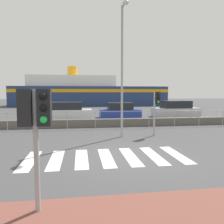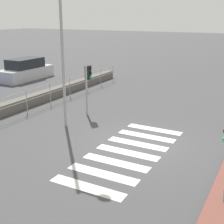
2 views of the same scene
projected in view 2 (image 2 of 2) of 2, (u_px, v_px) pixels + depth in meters
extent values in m
plane|color=#424244|center=(138.00, 143.00, 12.05)|extent=(160.00, 160.00, 0.00)
cube|color=silver|center=(87.00, 187.00, 8.97)|extent=(0.45, 2.40, 0.01)
cube|color=silver|center=(103.00, 174.00, 9.73)|extent=(0.45, 2.40, 0.01)
cube|color=silver|center=(116.00, 162.00, 10.49)|extent=(0.45, 2.40, 0.01)
cube|color=silver|center=(127.00, 152.00, 11.24)|extent=(0.45, 2.40, 0.01)
cube|color=silver|center=(138.00, 144.00, 12.00)|extent=(0.45, 2.40, 0.01)
cube|color=silver|center=(146.00, 136.00, 12.76)|extent=(0.45, 2.40, 0.01)
cube|color=silver|center=(154.00, 129.00, 13.51)|extent=(0.45, 2.40, 0.01)
cube|color=#605B54|center=(1.00, 110.00, 15.29)|extent=(22.37, 0.55, 0.54)
cylinder|color=#9EA0A3|center=(12.00, 95.00, 14.64)|extent=(20.13, 0.03, 0.03)
cylinder|color=#9EA0A3|center=(13.00, 105.00, 14.78)|extent=(20.13, 0.03, 0.03)
cylinder|color=#9EA0A3|center=(27.00, 102.00, 15.57)|extent=(0.04, 0.04, 1.19)
cylinder|color=#9EA0A3|center=(50.00, 94.00, 17.11)|extent=(0.04, 0.04, 1.19)
cylinder|color=#9EA0A3|center=(70.00, 87.00, 18.65)|extent=(0.04, 0.04, 1.19)
cylinder|color=#9EA0A3|center=(86.00, 82.00, 20.18)|extent=(0.04, 0.04, 1.19)
cylinder|color=#9EA0A3|center=(101.00, 77.00, 21.72)|extent=(0.04, 0.04, 1.19)
cylinder|color=#9EA0A3|center=(113.00, 73.00, 23.26)|extent=(0.04, 0.04, 1.19)
cylinder|color=#9EA0A3|center=(87.00, 91.00, 15.17)|extent=(0.10, 0.10, 2.43)
cube|color=black|center=(88.00, 72.00, 15.05)|extent=(0.24, 0.24, 0.68)
sphere|color=black|center=(90.00, 68.00, 14.92)|extent=(0.13, 0.13, 0.13)
sphere|color=black|center=(91.00, 73.00, 14.99)|extent=(0.13, 0.13, 0.13)
sphere|color=#19D84C|center=(91.00, 77.00, 15.05)|extent=(0.13, 0.13, 0.13)
cylinder|color=#9EA0A3|center=(62.00, 48.00, 12.95)|extent=(0.12, 0.12, 6.87)
cube|color=#BCBCC1|center=(26.00, 73.00, 23.98)|extent=(4.54, 1.81, 0.88)
cube|color=#1E2328|center=(25.00, 63.00, 23.74)|extent=(2.72, 1.59, 0.72)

